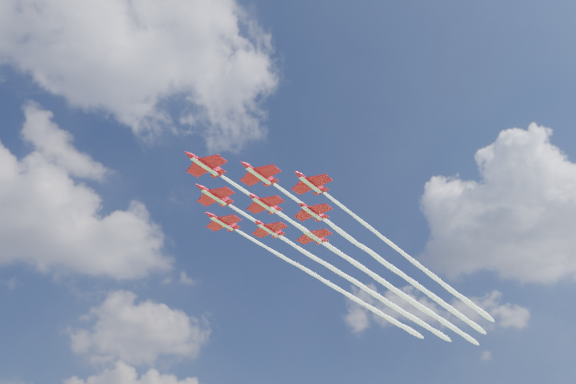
% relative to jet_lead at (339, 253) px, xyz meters
% --- Properties ---
extents(jet_lead, '(97.09, 55.13, 2.72)m').
position_rel_jet_lead_xyz_m(jet_lead, '(0.00, 0.00, 0.00)').
color(jet_lead, red).
extents(jet_row2_port, '(97.09, 55.13, 2.72)m').
position_rel_jet_lead_xyz_m(jet_row2_port, '(11.84, -1.30, 0.00)').
color(jet_row2_port, red).
extents(jet_row2_starb, '(97.09, 55.13, 2.72)m').
position_rel_jet_lead_xyz_m(jet_row2_starb, '(5.31, 10.66, 0.00)').
color(jet_row2_starb, red).
extents(jet_row3_port, '(97.09, 55.13, 2.72)m').
position_rel_jet_lead_xyz_m(jet_row3_port, '(23.67, -2.59, 0.00)').
color(jet_row3_port, red).
extents(jet_row3_centre, '(97.09, 55.13, 2.72)m').
position_rel_jet_lead_xyz_m(jet_row3_centre, '(17.14, 9.36, 0.00)').
color(jet_row3_centre, red).
extents(jet_row3_starb, '(97.09, 55.13, 2.72)m').
position_rel_jet_lead_xyz_m(jet_row3_starb, '(10.62, 21.31, 0.00)').
color(jet_row3_starb, red).
extents(jet_row4_port, '(97.09, 55.13, 2.72)m').
position_rel_jet_lead_xyz_m(jet_row4_port, '(28.98, 8.06, 0.00)').
color(jet_row4_port, red).
extents(jet_row4_starb, '(97.09, 55.13, 2.72)m').
position_rel_jet_lead_xyz_m(jet_row4_starb, '(22.45, 20.02, 0.00)').
color(jet_row4_starb, red).
extents(jet_tail, '(97.09, 55.13, 2.72)m').
position_rel_jet_lead_xyz_m(jet_tail, '(34.29, 18.72, 0.00)').
color(jet_tail, red).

